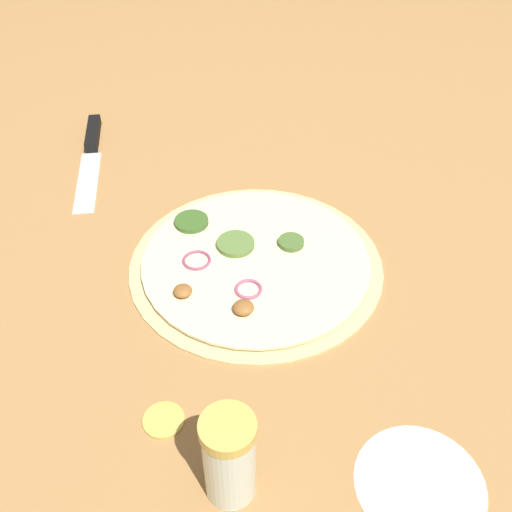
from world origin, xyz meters
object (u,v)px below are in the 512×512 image
(pizza, at_px, (254,262))
(loose_cap, at_px, (163,419))
(spice_jar, at_px, (229,457))
(knife, at_px, (92,145))

(pizza, xyz_separation_m, loose_cap, (-0.05, -0.25, -0.00))
(spice_jar, relative_size, loose_cap, 2.43)
(pizza, distance_m, spice_jar, 0.32)
(knife, bearing_deg, pizza, 36.32)
(knife, bearing_deg, loose_cap, 11.74)
(pizza, relative_size, spice_jar, 3.16)
(pizza, height_order, loose_cap, pizza)
(spice_jar, xyz_separation_m, loose_cap, (-0.08, 0.06, -0.05))
(pizza, relative_size, loose_cap, 7.67)
(pizza, bearing_deg, loose_cap, -102.18)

